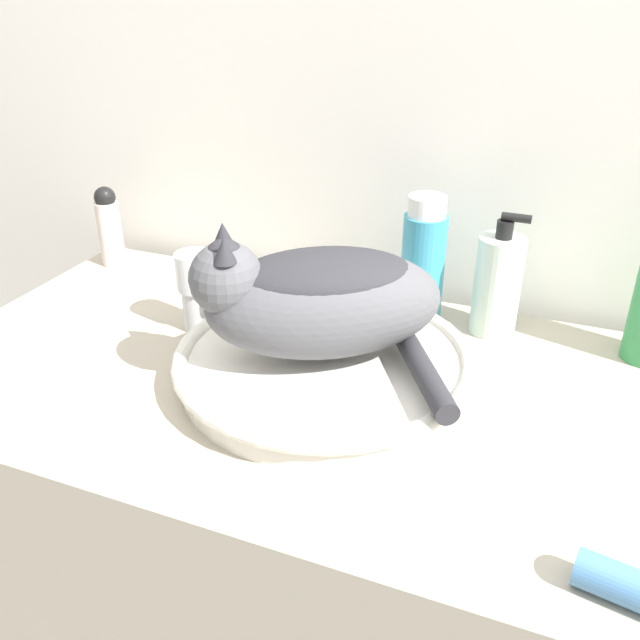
{
  "coord_description": "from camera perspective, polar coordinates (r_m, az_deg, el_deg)",
  "views": [
    {
      "loc": [
        0.22,
        -0.41,
        1.38
      ],
      "look_at": [
        -0.06,
        0.27,
        0.99
      ],
      "focal_mm": 38.0,
      "sensor_mm": 36.0,
      "label": 1
    }
  ],
  "objects": [
    {
      "name": "wall_back",
      "position": [
        1.07,
        10.34,
        17.91
      ],
      "size": [
        8.0,
        0.05,
        2.4
      ],
      "color": "silver",
      "rests_on": "ground_plane"
    },
    {
      "name": "vanity_counter",
      "position": [
        1.18,
        2.98,
        -24.15
      ],
      "size": [
        1.21,
        0.57,
        0.89
      ],
      "color": "#B2A893",
      "rests_on": "ground_plane"
    },
    {
      "name": "sink_basin",
      "position": [
        0.88,
        0.35,
        -3.67
      ],
      "size": [
        0.39,
        0.39,
        0.04
      ],
      "color": "white",
      "rests_on": "vanity_counter"
    },
    {
      "name": "cat",
      "position": [
        0.83,
        -0.28,
        2.0
      ],
      "size": [
        0.36,
        0.29,
        0.17
      ],
      "rotation": [
        0.0,
        0.0,
        3.68
      ],
      "color": "#56565B",
      "rests_on": "sink_basin"
    },
    {
      "name": "faucet",
      "position": [
        0.99,
        -9.97,
        2.86
      ],
      "size": [
        0.14,
        0.07,
        0.14
      ],
      "rotation": [
        0.0,
        0.0,
        -0.27
      ],
      "color": "silver",
      "rests_on": "vanity_counter"
    },
    {
      "name": "soap_pump_bottle",
      "position": [
        1.0,
        14.72,
        2.93
      ],
      "size": [
        0.07,
        0.07,
        0.18
      ],
      "color": "silver",
      "rests_on": "vanity_counter"
    },
    {
      "name": "deodorant_stick",
      "position": [
        1.26,
        -17.33,
        7.53
      ],
      "size": [
        0.04,
        0.04,
        0.14
      ],
      "color": "silver",
      "rests_on": "vanity_counter"
    },
    {
      "name": "mouthwash_bottle",
      "position": [
        1.01,
        8.67,
        4.86
      ],
      "size": [
        0.06,
        0.06,
        0.19
      ],
      "color": "teal",
      "rests_on": "vanity_counter"
    }
  ]
}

